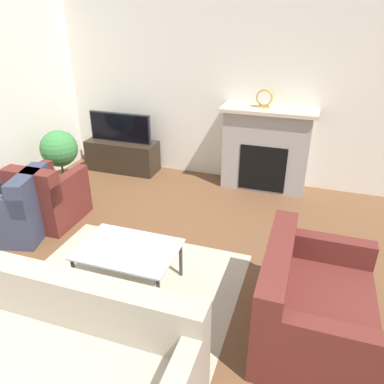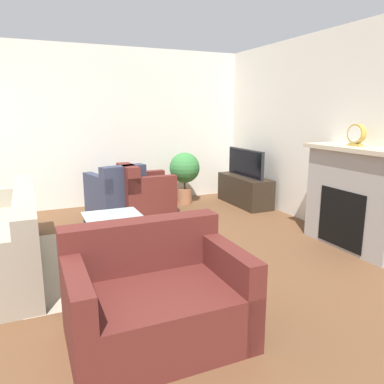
{
  "view_description": "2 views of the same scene",
  "coord_description": "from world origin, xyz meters",
  "px_view_note": "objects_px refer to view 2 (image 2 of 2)",
  "views": [
    {
      "loc": [
        1.56,
        -0.54,
        2.52
      ],
      "look_at": [
        0.48,
        2.68,
        0.83
      ],
      "focal_mm": 35.0,
      "sensor_mm": 36.0,
      "label": 1
    },
    {
      "loc": [
        4.12,
        1.22,
        1.64
      ],
      "look_at": [
        0.44,
        2.85,
        0.76
      ],
      "focal_mm": 35.0,
      "sensor_mm": 36.0,
      "label": 2
    }
  ],
  "objects_px": {
    "tv": "(245,163)",
    "potted_plant": "(185,171)",
    "couch_loveseat": "(155,300)",
    "coffee_table": "(116,223)",
    "armchair_by_window": "(116,196)",
    "armchair_accent": "(145,196)",
    "mantel_clock": "(356,135)"
  },
  "relations": [
    {
      "from": "tv",
      "to": "potted_plant",
      "type": "height_order",
      "value": "tv"
    },
    {
      "from": "couch_loveseat",
      "to": "coffee_table",
      "type": "height_order",
      "value": "couch_loveseat"
    },
    {
      "from": "armchair_by_window",
      "to": "armchair_accent",
      "type": "distance_m",
      "value": 0.46
    },
    {
      "from": "tv",
      "to": "couch_loveseat",
      "type": "height_order",
      "value": "tv"
    },
    {
      "from": "potted_plant",
      "to": "mantel_clock",
      "type": "distance_m",
      "value": 3.07
    },
    {
      "from": "coffee_table",
      "to": "mantel_clock",
      "type": "xyz_separation_m",
      "value": [
        0.82,
        2.7,
        0.97
      ]
    },
    {
      "from": "armchair_accent",
      "to": "coffee_table",
      "type": "distance_m",
      "value": 1.73
    },
    {
      "from": "armchair_accent",
      "to": "tv",
      "type": "bearing_deg",
      "value": -93.4
    },
    {
      "from": "armchair_accent",
      "to": "mantel_clock",
      "type": "relative_size",
      "value": 3.18
    },
    {
      "from": "armchair_by_window",
      "to": "potted_plant",
      "type": "bearing_deg",
      "value": 175.47
    },
    {
      "from": "tv",
      "to": "potted_plant",
      "type": "distance_m",
      "value": 1.08
    },
    {
      "from": "armchair_by_window",
      "to": "mantel_clock",
      "type": "xyz_separation_m",
      "value": [
        2.57,
        2.32,
        1.06
      ]
    },
    {
      "from": "potted_plant",
      "to": "coffee_table",
      "type": "bearing_deg",
      "value": -40.32
    },
    {
      "from": "couch_loveseat",
      "to": "potted_plant",
      "type": "relative_size",
      "value": 1.35
    },
    {
      "from": "coffee_table",
      "to": "potted_plant",
      "type": "bearing_deg",
      "value": 139.68
    },
    {
      "from": "coffee_table",
      "to": "mantel_clock",
      "type": "distance_m",
      "value": 2.98
    },
    {
      "from": "potted_plant",
      "to": "tv",
      "type": "bearing_deg",
      "value": 61.69
    },
    {
      "from": "potted_plant",
      "to": "armchair_accent",
      "type": "bearing_deg",
      "value": -63.66
    },
    {
      "from": "armchair_by_window",
      "to": "mantel_clock",
      "type": "height_order",
      "value": "mantel_clock"
    },
    {
      "from": "couch_loveseat",
      "to": "armchair_by_window",
      "type": "distance_m",
      "value": 3.5
    },
    {
      "from": "armchair_accent",
      "to": "potted_plant",
      "type": "relative_size",
      "value": 0.89
    },
    {
      "from": "couch_loveseat",
      "to": "potted_plant",
      "type": "distance_m",
      "value": 4.1
    },
    {
      "from": "armchair_accent",
      "to": "mantel_clock",
      "type": "distance_m",
      "value": 3.21
    },
    {
      "from": "couch_loveseat",
      "to": "potted_plant",
      "type": "height_order",
      "value": "potted_plant"
    },
    {
      "from": "potted_plant",
      "to": "mantel_clock",
      "type": "height_order",
      "value": "mantel_clock"
    },
    {
      "from": "armchair_accent",
      "to": "armchair_by_window",
      "type": "bearing_deg",
      "value": 61.04
    },
    {
      "from": "couch_loveseat",
      "to": "armchair_accent",
      "type": "distance_m",
      "value": 3.37
    },
    {
      "from": "armchair_by_window",
      "to": "mantel_clock",
      "type": "bearing_deg",
      "value": 117.87
    },
    {
      "from": "couch_loveseat",
      "to": "mantel_clock",
      "type": "distance_m",
      "value": 3.13
    },
    {
      "from": "potted_plant",
      "to": "mantel_clock",
      "type": "relative_size",
      "value": 3.55
    },
    {
      "from": "mantel_clock",
      "to": "armchair_accent",
      "type": "bearing_deg",
      "value": -140.97
    },
    {
      "from": "tv",
      "to": "armchair_accent",
      "type": "xyz_separation_m",
      "value": [
        -0.07,
        -1.82,
        -0.44
      ]
    }
  ]
}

